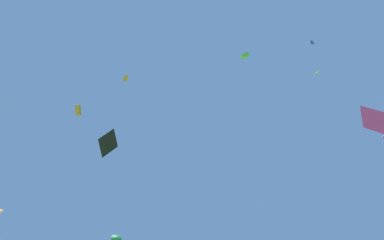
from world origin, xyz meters
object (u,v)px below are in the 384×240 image
kite_green_delta (116,239)px  kite_magenta_diamond (377,123)px  kite_blue_delta (313,43)px  kite_lime_box (245,56)px  kite_orange_diamond (125,79)px  kite_orange_box (78,110)px  kite_lime_diamond (316,73)px  kite_black_diamond (107,144)px

kite_green_delta → kite_magenta_diamond: 24.38m
kite_green_delta → kite_blue_delta: size_ratio=1.77×
kite_green_delta → kite_blue_delta: bearing=-19.8°
kite_lime_box → kite_orange_diamond: kite_lime_box is taller
kite_green_delta → kite_lime_box: kite_lime_box is taller
kite_orange_diamond → kite_green_delta: bearing=87.9°
kite_orange_box → kite_orange_diamond: size_ratio=0.99×
kite_blue_delta → kite_magenta_diamond: kite_blue_delta is taller
kite_lime_diamond → kite_orange_diamond: size_ratio=0.78×
kite_blue_delta → kite_lime_diamond: size_ratio=1.15×
kite_blue_delta → kite_magenta_diamond: size_ratio=0.47×
kite_green_delta → kite_black_diamond: bearing=-82.6°
kite_lime_box → kite_magenta_diamond: kite_lime_box is taller
kite_orange_diamond → kite_lime_box: bearing=-3.4°
kite_blue_delta → kite_orange_diamond: (-21.44, 1.83, -4.58)m
kite_green_delta → kite_magenta_diamond: (15.40, -18.87, 1.19)m
kite_lime_box → kite_black_diamond: size_ratio=0.94×
kite_orange_box → kite_orange_diamond: (7.62, -7.42, -0.99)m
kite_magenta_diamond → kite_orange_diamond: bearing=140.1°
kite_green_delta → kite_orange_box: 18.35m
kite_orange_box → kite_magenta_diamond: size_ratio=0.51×
kite_black_diamond → kite_blue_delta: bearing=19.9°
kite_blue_delta → kite_black_diamond: size_ratio=1.06×
kite_blue_delta → kite_lime_box: (-7.85, 1.03, -1.29)m
kite_orange_box → kite_magenta_diamond: 34.56m
kite_black_diamond → kite_orange_diamond: (-2.13, 8.83, 13.27)m
kite_lime_box → kite_lime_diamond: 8.01m
kite_orange_box → kite_magenta_diamond: (23.24, -20.48, -15.33)m
kite_green_delta → kite_lime_diamond: bearing=-21.8°
kite_blue_delta → kite_orange_diamond: size_ratio=0.90×
kite_black_diamond → kite_lime_diamond: kite_lime_diamond is taller
kite_black_diamond → kite_lime_diamond: bearing=19.7°
kite_lime_box → kite_orange_box: kite_lime_box is taller
kite_green_delta → kite_magenta_diamond: bearing=-50.8°
kite_blue_delta → kite_lime_box: bearing=172.6°
kite_black_diamond → kite_orange_diamond: 16.08m
kite_blue_delta → kite_orange_box: bearing=162.3°
kite_green_delta → kite_orange_box: size_ratio=1.61×
kite_black_diamond → kite_magenta_diamond: 14.18m
kite_blue_delta → kite_lime_diamond: kite_blue_delta is taller
kite_orange_box → kite_black_diamond: kite_orange_box is taller
kite_orange_box → kite_orange_diamond: kite_orange_box is taller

